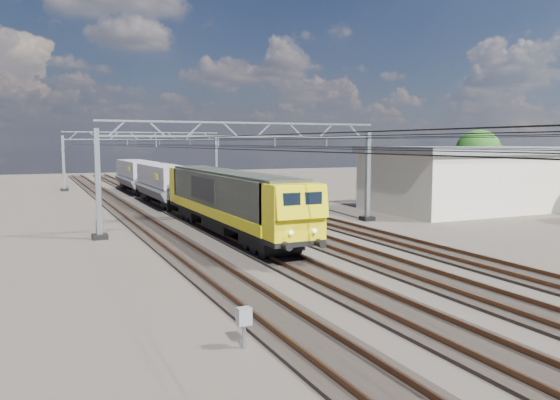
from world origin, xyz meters
name	(u,v)px	position (x,y,z in m)	size (l,w,h in m)	color
ground	(272,238)	(0.00, 0.00, 0.00)	(160.00, 160.00, 0.00)	black
track_outer_west	(174,245)	(-6.00, 0.00, 0.07)	(2.60, 140.00, 0.30)	black
track_loco	(241,239)	(-2.00, 0.00, 0.07)	(2.60, 140.00, 0.30)	black
track_inner_east	(301,235)	(2.00, 0.00, 0.07)	(2.60, 140.00, 0.30)	black
track_outer_east	(356,230)	(6.00, 0.00, 0.07)	(2.60, 140.00, 0.30)	black
catenary_gantry_mid	(247,171)	(0.00, 4.00, 3.91)	(19.90, 0.90, 7.11)	#939BA1
catenary_gantry_far	(144,157)	(0.00, 40.00, 3.91)	(19.90, 0.90, 7.11)	#939BA1
overhead_wires	(227,143)	(0.00, 8.00, 5.75)	(12.03, 140.00, 0.53)	black
locomotive	(228,198)	(-2.00, 2.14, 2.33)	(2.76, 21.10, 3.62)	black
hopper_wagon_lead	(164,181)	(-2.00, 19.84, 2.23)	(3.38, 13.00, 3.25)	black
hopper_wagon_mid	(137,173)	(-2.00, 34.04, 2.23)	(3.38, 13.00, 3.25)	black
trackside_cabinet	(244,318)	(-7.87, -15.95, 0.89)	(0.40, 0.31, 1.18)	#939BA1
industrial_shed	(476,178)	(22.00, 6.00, 2.73)	(18.60, 10.60, 5.40)	beige
tree_far	(482,154)	(30.32, 13.79, 4.55)	(5.28, 4.88, 7.15)	#362518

